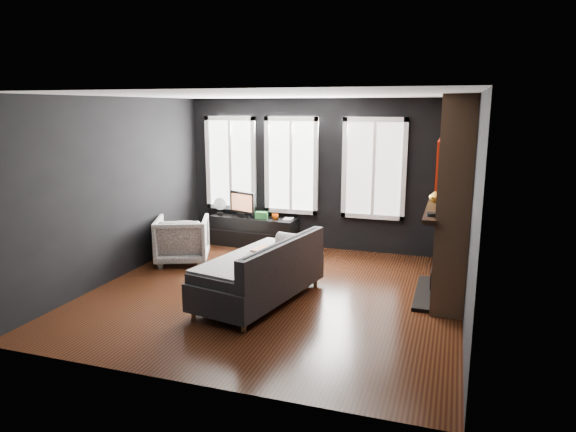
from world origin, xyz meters
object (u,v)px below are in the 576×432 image
(monitor, at_px, (243,202))
(sofa, at_px, (259,269))
(book, at_px, (284,213))
(media_console, at_px, (254,231))
(armchair, at_px, (182,237))
(mug, at_px, (275,216))
(mantel_vase, at_px, (436,196))

(monitor, bearing_deg, sofa, -43.32)
(book, bearing_deg, media_console, 177.60)
(armchair, relative_size, mug, 7.01)
(sofa, distance_m, mug, 2.57)
(armchair, height_order, book, armchair)
(armchair, bearing_deg, mantel_vase, 159.55)
(mug, relative_size, mantel_vase, 0.65)
(armchair, height_order, mantel_vase, mantel_vase)
(monitor, bearing_deg, armchair, -92.42)
(armchair, distance_m, mug, 1.75)
(mug, bearing_deg, mantel_vase, -21.74)
(sofa, xyz_separation_m, monitor, (-1.32, 2.54, 0.38))
(sofa, height_order, book, sofa)
(mantel_vase, bearing_deg, media_console, 159.89)
(sofa, xyz_separation_m, armchair, (-1.85, 1.21, -0.01))
(monitor, xyz_separation_m, mantel_vase, (3.47, -1.18, 0.51))
(book, relative_size, mantel_vase, 1.18)
(media_console, xyz_separation_m, monitor, (-0.22, -0.01, 0.54))
(media_console, relative_size, mug, 13.26)
(mug, bearing_deg, media_console, 171.11)
(media_console, bearing_deg, armchair, -115.81)
(media_console, xyz_separation_m, mug, (0.44, -0.07, 0.34))
(media_console, height_order, book, book)
(armchair, relative_size, mantel_vase, 4.57)
(sofa, relative_size, monitor, 3.52)
(book, height_order, mantel_vase, mantel_vase)
(mantel_vase, bearing_deg, sofa, -147.75)
(armchair, bearing_deg, monitor, -134.22)
(sofa, relative_size, armchair, 2.38)
(mug, bearing_deg, monitor, 174.86)
(armchair, height_order, media_console, armchair)
(media_console, xyz_separation_m, book, (0.59, -0.02, 0.39))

